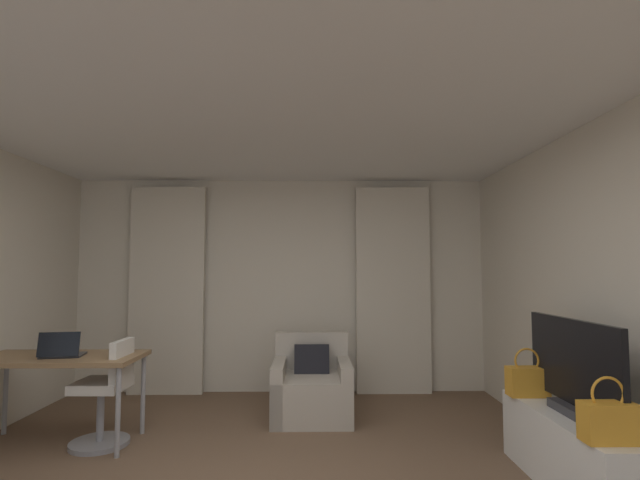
% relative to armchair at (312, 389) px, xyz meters
% --- Properties ---
extents(wall_window, '(5.12, 0.06, 2.60)m').
position_rel_armchair_xyz_m(wall_window, '(-0.39, 1.00, 1.02)').
color(wall_window, beige).
rests_on(wall_window, ground).
extents(ceiling, '(5.12, 6.12, 0.06)m').
position_rel_armchair_xyz_m(ceiling, '(-0.39, -2.03, 2.35)').
color(ceiling, white).
rests_on(ceiling, wall_left).
extents(curtain_left_panel, '(0.90, 0.06, 2.50)m').
position_rel_armchair_xyz_m(curtain_left_panel, '(-1.76, 0.87, 0.97)').
color(curtain_left_panel, beige).
rests_on(curtain_left_panel, ground).
extents(curtain_right_panel, '(0.90, 0.06, 2.50)m').
position_rel_armchair_xyz_m(curtain_right_panel, '(0.99, 0.87, 0.97)').
color(curtain_right_panel, beige).
rests_on(curtain_right_panel, ground).
extents(armchair, '(0.78, 0.81, 0.81)m').
position_rel_armchair_xyz_m(armchair, '(0.00, 0.00, 0.00)').
color(armchair, '#B2A899').
rests_on(armchair, ground).
extents(desk, '(1.34, 0.64, 0.74)m').
position_rel_armchair_xyz_m(desk, '(-2.16, -0.72, 0.40)').
color(desk, olive).
rests_on(desk, ground).
extents(desk_chair, '(0.48, 0.48, 0.88)m').
position_rel_armchair_xyz_m(desk_chair, '(-1.75, -0.74, 0.11)').
color(desk_chair, gray).
rests_on(desk_chair, ground).
extents(laptop, '(0.36, 0.30, 0.22)m').
position_rel_armchair_xyz_m(laptop, '(-2.11, -0.79, 0.51)').
color(laptop, '#2D2D33').
rests_on(laptop, desk).
extents(tv_console, '(0.47, 1.32, 0.50)m').
position_rel_armchair_xyz_m(tv_console, '(1.80, -1.60, -0.03)').
color(tv_console, white).
rests_on(tv_console, ground).
extents(tv_flatscreen, '(0.20, 1.08, 0.64)m').
position_rel_armchair_xyz_m(tv_flatscreen, '(1.80, -1.57, 0.53)').
color(tv_flatscreen, '#333338').
rests_on(tv_flatscreen, tv_console).
extents(handbag_primary, '(0.30, 0.14, 0.37)m').
position_rel_armchair_xyz_m(handbag_primary, '(1.68, -1.14, 0.35)').
color(handbag_primary, orange).
rests_on(handbag_primary, tv_console).
extents(handbag_secondary, '(0.30, 0.14, 0.37)m').
position_rel_armchair_xyz_m(handbag_secondary, '(1.69, -2.10, 0.35)').
color(handbag_secondary, orange).
rests_on(handbag_secondary, tv_console).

